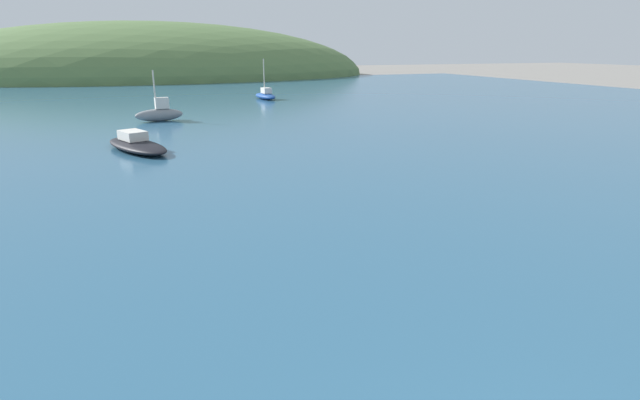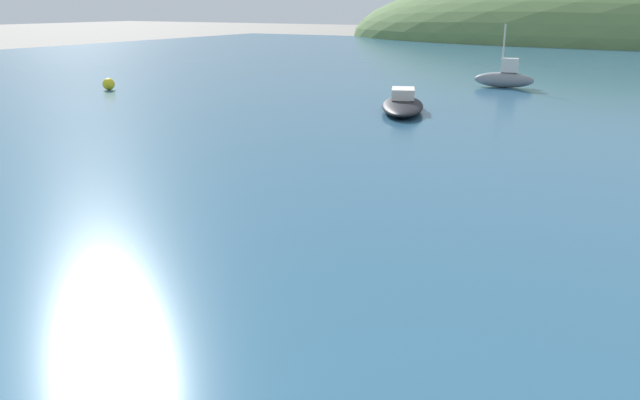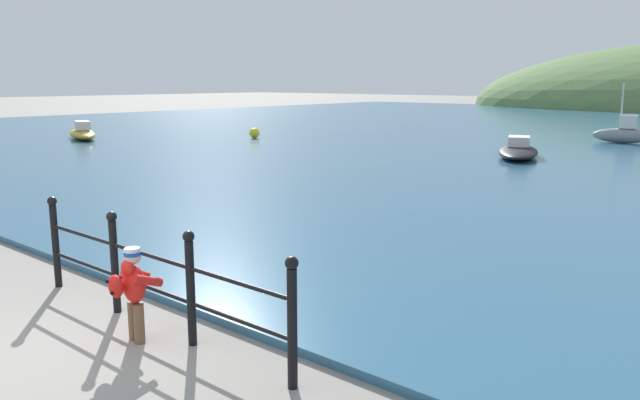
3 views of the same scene
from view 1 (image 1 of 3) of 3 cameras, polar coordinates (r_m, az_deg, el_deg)
The scene contains 5 objects.
water at distance 32.85m, azimuth -15.95°, elevation 10.11°, with size 80.00×60.00×0.10m, color #2D5B7A.
far_hillside at distance 68.45m, azimuth -18.89°, elevation 13.09°, with size 56.98×31.34×13.56m.
boat_red_dinghy at distance 19.11m, azimuth -20.23°, elevation 5.97°, with size 2.64×4.02×0.69m.
boat_nearest_quay at distance 26.59m, azimuth -17.87°, elevation 9.41°, with size 2.40×0.91×2.49m.
boat_twin_mast at distance 36.65m, azimuth -6.25°, elevation 11.81°, with size 1.31×3.05×2.80m.
Camera 1 is at (-2.85, -0.53, 3.64)m, focal length 28.00 mm.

